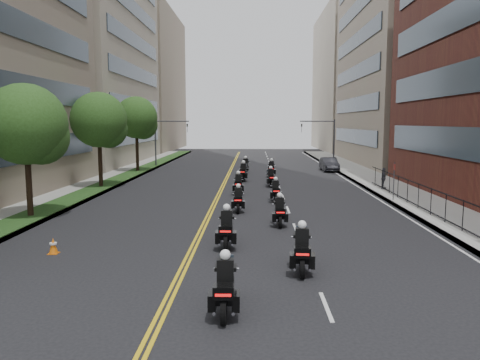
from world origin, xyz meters
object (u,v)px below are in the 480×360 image
object	(u,v)px
motorcycle_2	(227,230)
motorcycle_3	(280,212)
motorcycle_0	(225,289)
pedestrian_c	(384,178)
motorcycle_4	(238,201)
motorcycle_8	(243,173)
motorcycle_5	(276,192)
motorcycle_6	(238,185)
motorcycle_1	(302,252)
motorcycle_7	(271,178)
motorcycle_10	(245,166)
traffic_cone	(53,246)
parked_sedan	(329,164)
motorcycle_9	(271,170)

from	to	relation	value
motorcycle_2	motorcycle_3	bearing A→B (deg)	59.58
motorcycle_0	pedestrian_c	world-z (taller)	pedestrian_c
motorcycle_4	motorcycle_8	size ratio (longest dim) A/B	0.88
motorcycle_5	pedestrian_c	bearing A→B (deg)	31.13
motorcycle_6	pedestrian_c	world-z (taller)	pedestrian_c
motorcycle_1	motorcycle_8	world-z (taller)	motorcycle_8
motorcycle_3	motorcycle_8	bearing A→B (deg)	97.60
motorcycle_3	motorcycle_7	xyz separation A→B (m)	(0.09, 14.60, 0.00)
motorcycle_5	motorcycle_10	world-z (taller)	motorcycle_10
motorcycle_8	motorcycle_5	bearing A→B (deg)	-72.49
motorcycle_2	traffic_cone	size ratio (longest dim) A/B	3.86
motorcycle_8	motorcycle_3	bearing A→B (deg)	-77.94
motorcycle_1	pedestrian_c	world-z (taller)	motorcycle_1
parked_sedan	motorcycle_2	bearing A→B (deg)	-107.51
motorcycle_5	motorcycle_8	world-z (taller)	motorcycle_8
motorcycle_0	traffic_cone	size ratio (longest dim) A/B	3.71
motorcycle_2	motorcycle_5	distance (m)	11.98
motorcycle_7	parked_sedan	bearing A→B (deg)	56.35
motorcycle_10	traffic_cone	xyz separation A→B (m)	(-7.25, -30.33, -0.39)
motorcycle_1	motorcycle_4	distance (m)	11.50
motorcycle_3	pedestrian_c	distance (m)	15.33
motorcycle_4	motorcycle_8	world-z (taller)	motorcycle_8
motorcycle_2	motorcycle_4	distance (m)	8.01
motorcycle_10	motorcycle_0	bearing A→B (deg)	-82.44
motorcycle_2	motorcycle_5	size ratio (longest dim) A/B	1.12
motorcycle_3	motorcycle_6	distance (m)	10.71
motorcycle_5	traffic_cone	xyz separation A→B (m)	(-9.58, -12.88, -0.33)
motorcycle_8	motorcycle_1	bearing A→B (deg)	-79.21
motorcycle_5	motorcycle_8	size ratio (longest dim) A/B	0.88
motorcycle_0	motorcycle_6	size ratio (longest dim) A/B	1.03
motorcycle_1	traffic_cone	world-z (taller)	motorcycle_1
motorcycle_1	motorcycle_2	bearing A→B (deg)	136.46
pedestrian_c	motorcycle_4	bearing A→B (deg)	137.27
motorcycle_1	motorcycle_6	bearing A→B (deg)	103.50
motorcycle_5	motorcycle_7	world-z (taller)	motorcycle_7
motorcycle_2	parked_sedan	world-z (taller)	motorcycle_2
motorcycle_0	motorcycle_3	xyz separation A→B (m)	(2.13, 11.26, -0.03)
motorcycle_9	motorcycle_10	distance (m)	4.35
pedestrian_c	motorcycle_10	bearing A→B (deg)	50.15
motorcycle_9	pedestrian_c	size ratio (longest dim) A/B	1.51
motorcycle_6	traffic_cone	world-z (taller)	motorcycle_6
motorcycle_1	motorcycle_4	world-z (taller)	motorcycle_1
motorcycle_3	motorcycle_9	bearing A→B (deg)	89.41
motorcycle_4	parked_sedan	world-z (taller)	motorcycle_4
motorcycle_3	parked_sedan	distance (m)	28.08
motorcycle_7	pedestrian_c	size ratio (longest dim) A/B	1.41
motorcycle_5	motorcycle_9	distance (m)	13.95
pedestrian_c	motorcycle_0	bearing A→B (deg)	163.70
motorcycle_5	motorcycle_7	size ratio (longest dim) A/B	0.97
motorcycle_2	pedestrian_c	bearing A→B (deg)	55.76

